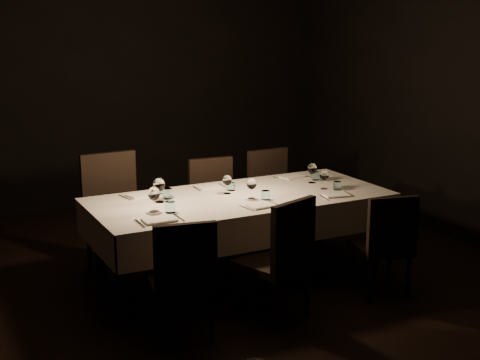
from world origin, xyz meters
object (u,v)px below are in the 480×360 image
dining_table (240,204)px  chair_near_right (386,240)px  chair_near_left (183,275)px  chair_far_left (115,208)px  chair_near_center (281,254)px  chair_far_center (215,202)px  chair_far_right (273,192)px

dining_table → chair_near_right: size_ratio=2.90×
chair_near_left → chair_far_left: 1.60m
dining_table → chair_near_center: (-0.09, -0.83, -0.16)m
dining_table → chair_far_center: bearing=80.7°
chair_near_right → chair_far_left: size_ratio=0.82×
chair_near_center → chair_far_right: chair_near_center is taller
dining_table → chair_far_center: chair_far_center is taller
dining_table → chair_near_center: bearing=-96.0°
chair_near_center → chair_far_center: 1.62m
chair_far_center → chair_near_center: bearing=-93.0°
chair_far_center → chair_far_right: 0.66m
chair_near_right → chair_far_center: 1.79m
dining_table → chair_far_left: 1.16m
chair_far_center → chair_far_right: size_ratio=0.97×
chair_near_right → chair_far_right: size_ratio=0.92×
chair_far_right → chair_near_left: bearing=-138.5°
chair_far_center → chair_far_right: bearing=6.2°
dining_table → chair_near_right: chair_near_right is taller
chair_near_left → chair_near_right: size_ratio=1.03×
chair_near_left → chair_far_center: 1.88m
chair_near_left → chair_far_right: (1.65, 1.62, 0.02)m
chair_near_left → chair_near_center: bearing=-170.1°
chair_near_left → chair_far_center: size_ratio=0.97×
chair_far_left → chair_far_center: size_ratio=1.15×
chair_near_right → chair_far_right: bearing=-73.1°
chair_far_left → chair_far_right: bearing=-1.7°
dining_table → chair_near_left: chair_near_left is taller
chair_far_center → chair_far_right: chair_far_right is taller
chair_near_left → dining_table: bearing=-125.9°
chair_near_right → chair_near_center: bearing=12.6°
chair_far_center → chair_far_right: (0.66, 0.02, 0.01)m
chair_far_left → chair_far_center: chair_far_left is taller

